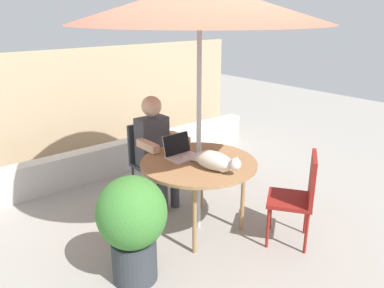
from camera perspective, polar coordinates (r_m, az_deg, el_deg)
The scene contains 11 objects.
ground_plane at distance 3.98m, azimuth 0.94°, elevation -12.27°, with size 14.00×14.00×0.00m, color gray.
fence_back at distance 5.65m, azimuth -15.59°, elevation 5.53°, with size 5.21×0.08×1.60m, color tan.
planter_wall_low at distance 5.23m, azimuth -11.84°, elevation -2.15°, with size 4.69×0.20×0.41m, color beige.
patio_table at distance 3.67m, azimuth 1.00°, elevation -3.38°, with size 1.12×1.12×0.72m.
patio_umbrella at distance 3.39m, azimuth 1.15°, elevation 20.33°, with size 2.23×2.23×2.31m.
chair_occupied at distance 4.39m, azimuth -6.51°, elevation -1.70°, with size 0.40×0.40×0.89m.
chair_empty at distance 3.64m, azimuth 15.84°, elevation -6.94°, with size 0.56×0.56×0.89m.
person_seated at distance 4.20m, azimuth -5.41°, elevation -0.14°, with size 0.48×0.48×1.23m.
laptop at distance 3.76m, azimuth -1.83°, elevation -0.95°, with size 0.30×0.25×0.21m.
cat at distance 3.44m, azimuth 3.57°, elevation -2.59°, with size 0.27×0.65×0.17m.
potted_plant_near_fence at distance 3.08m, azimuth -8.90°, elevation -11.55°, with size 0.55×0.55×0.90m.
Camera 1 is at (-2.21, -2.57, 2.09)m, focal length 35.66 mm.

